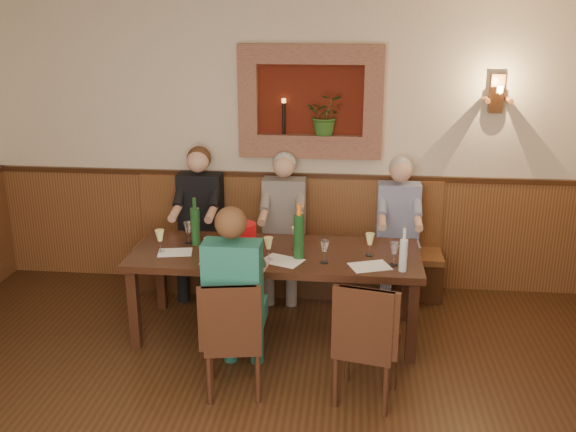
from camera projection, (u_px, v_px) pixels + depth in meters
The scene contains 30 objects.
room_shell at pixel (229, 171), 3.25m from camera, with size 6.04×6.04×2.82m.
wainscoting at pixel (235, 393), 3.65m from camera, with size 6.02×6.02×1.15m.
wall_niche at pixel (314, 107), 6.04m from camera, with size 1.36×0.30×1.06m.
wall_sconce at pixel (497, 95), 5.82m from camera, with size 0.25×0.20×0.35m.
dining_table at pixel (276, 260), 5.37m from camera, with size 2.40×0.90×0.75m.
bench at pixel (287, 258), 6.37m from camera, with size 3.00×0.45×1.11m.
chair_near_left at pixel (234, 359), 4.63m from camera, with size 0.46×0.46×0.90m.
chair_near_right at pixel (365, 366), 4.54m from camera, with size 0.49×0.49×0.93m.
person_bench_left at pixel (200, 233), 6.28m from camera, with size 0.42×0.52×1.44m.
person_bench_mid at pixel (283, 238), 6.20m from camera, with size 0.41×0.50×1.40m.
person_bench_right at pixel (397, 243), 6.09m from camera, with size 0.40×0.49×1.38m.
person_chair_front at pixel (236, 310), 4.68m from camera, with size 0.41×0.50×1.40m.
spittoon_bucket at pixel (243, 238), 5.30m from camera, with size 0.22×0.22×0.25m, color red.
wine_bottle_green_a at pixel (299, 236), 5.15m from camera, with size 0.11×0.11×0.46m.
wine_bottle_green_b at pixel (195, 225), 5.47m from camera, with size 0.10×0.10×0.41m.
water_bottle at pixel (403, 254), 4.91m from camera, with size 0.08×0.08×0.34m.
tasting_sheet_a at pixel (175, 252), 5.33m from camera, with size 0.28×0.20×0.00m, color white.
tasting_sheet_b at pixel (282, 261), 5.15m from camera, with size 0.31×0.22×0.00m, color white.
tasting_sheet_c at pixel (370, 266), 5.04m from camera, with size 0.30×0.22×0.00m, color white.
tasting_sheet_d at pixel (220, 262), 5.13m from camera, with size 0.27×0.20×0.00m, color white.
wine_glass_0 at pixel (268, 249), 5.14m from camera, with size 0.08×0.08×0.19m, color #F2F291, non-canonical shape.
wine_glass_1 at pixel (248, 238), 5.38m from camera, with size 0.08×0.08×0.19m, color white, non-canonical shape.
wine_glass_2 at pixel (394, 254), 5.03m from camera, with size 0.08×0.08×0.19m, color white, non-canonical shape.
wine_glass_3 at pixel (252, 253), 5.05m from camera, with size 0.08×0.08×0.19m, color #F2F291, non-canonical shape.
wine_glass_4 at pixel (188, 233), 5.51m from camera, with size 0.08×0.08×0.19m, color white, non-canonical shape.
wine_glass_5 at pixel (370, 245), 5.23m from camera, with size 0.08×0.08×0.19m, color #F2F291, non-canonical shape.
wine_glass_6 at pixel (296, 238), 5.39m from camera, with size 0.08×0.08×0.19m, color #F2F291, non-canonical shape.
wine_glass_7 at pixel (325, 252), 5.08m from camera, with size 0.08×0.08×0.19m, color white, non-canonical shape.
wine_glass_8 at pixel (209, 249), 5.13m from camera, with size 0.08×0.08×0.19m, color #F2F291, non-canonical shape.
wine_glass_9 at pixel (160, 241), 5.32m from camera, with size 0.08×0.08×0.19m, color #F2F291, non-canonical shape.
Camera 1 is at (0.63, -3.12, 2.66)m, focal length 40.00 mm.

